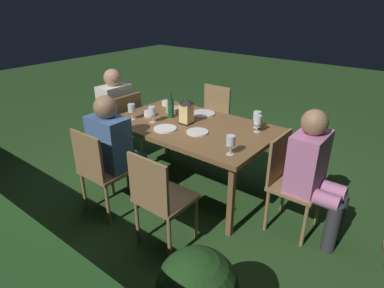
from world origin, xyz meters
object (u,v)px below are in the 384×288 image
chair_side_right_a (160,197)px  wine_glass_c (258,121)px  bowl_bread (149,113)px  plate_b (203,113)px  person_in_cream (112,109)px  plate_c (197,132)px  chair_head_near (289,179)px  chair_head_far (124,124)px  wine_glass_d (132,109)px  plate_a (165,129)px  lantern_centerpiece (186,110)px  bowl_olives (173,109)px  person_in_pink (314,171)px  green_bottle_on_table (171,108)px  chair_side_left_b (212,116)px  dining_table (192,129)px  person_in_blue (116,146)px  wine_glass_b (231,142)px  wine_glass_e (152,112)px  chair_side_right_b (101,168)px  wine_glass_a (257,116)px  bowl_salad (167,103)px

chair_side_right_a → wine_glass_c: (-0.24, -1.13, 0.37)m
chair_side_right_a → bowl_bread: 1.25m
plate_b → bowl_bread: bowl_bread is taller
person_in_cream → plate_c: (-1.45, 0.14, 0.10)m
chair_head_near → chair_head_far: bearing=0.0°
wine_glass_d → plate_a: wine_glass_d is taller
person_in_cream → lantern_centerpiece: bearing=179.6°
chair_head_far → plate_a: size_ratio=3.81×
lantern_centerpiece → bowl_olives: 0.42m
chair_head_near → person_in_pink: bearing=180.0°
wine_glass_c → plate_b: (0.72, -0.10, -0.11)m
green_bottle_on_table → bowl_olives: (0.10, -0.15, -0.08)m
chair_side_left_b → dining_table: bearing=112.6°
person_in_blue → plate_b: (-0.27, -1.03, 0.10)m
bowl_olives → plate_a: bearing=122.3°
lantern_centerpiece → chair_side_right_a: bearing=116.3°
chair_head_near → person_in_blue: size_ratio=0.76×
wine_glass_b → wine_glass_e: bearing=-7.7°
chair_side_right_b → plate_b: size_ratio=3.35×
chair_side_right_a → plate_b: (0.47, -1.23, 0.26)m
wine_glass_d → chair_head_far: bearing=-29.4°
chair_side_right_b → bowl_olives: 1.12m
person_in_blue → wine_glass_d: bearing=-62.2°
chair_side_left_b → wine_glass_a: size_ratio=5.15×
chair_head_far → plate_b: 1.07m
chair_head_near → wine_glass_a: size_ratio=5.15×
plate_b → lantern_centerpiece: bearing=95.7°
wine_glass_a → wine_glass_b: size_ratio=1.00×
wine_glass_c → chair_head_near: bearing=153.2°
dining_table → person_in_cream: size_ratio=1.45×
person_in_pink → wine_glass_b: bearing=29.4°
chair_side_right_a → wine_glass_a: wine_glass_a is taller
dining_table → plate_b: size_ratio=6.40×
plate_b → bowl_salad: bearing=1.8°
person_in_cream → wine_glass_a: 1.87m
chair_side_right_b → wine_glass_c: size_ratio=5.15×
bowl_salad → chair_side_right_b: bearing=102.1°
plate_a → plate_b: (-0.03, -0.60, 0.00)m
wine_glass_b → bowl_bread: wine_glass_b is taller
chair_side_right_b → bowl_salad: chair_side_right_b is taller
chair_side_right_a → wine_glass_a: 1.30m
wine_glass_a → plate_a: size_ratio=0.74×
chair_side_right_b → plate_a: (-0.24, -0.63, 0.26)m
wine_glass_b → chair_side_right_b: bearing=28.0°
chair_side_right_a → green_bottle_on_table: 1.21m
chair_side_left_b → plate_a: size_ratio=3.81×
wine_glass_b → bowl_olives: size_ratio=1.01×
person_in_pink → bowl_bread: 1.82m
chair_head_near → chair_side_right_a: same height
chair_head_near → chair_side_right_a: size_ratio=1.00×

